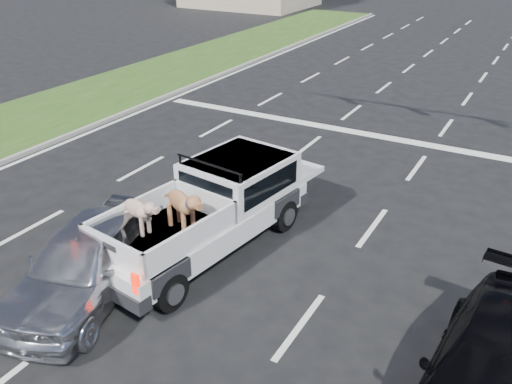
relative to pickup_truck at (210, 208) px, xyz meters
The scene contains 7 objects.
ground 2.10m from the pickup_truck, 53.18° to the right, with size 160.00×160.00×0.00m, color black.
road_markings 5.26m from the pickup_truck, 77.40° to the left, with size 17.75×60.00×0.01m.
grass_median_left 11.33m from the pickup_truck, 156.58° to the left, with size 5.00×60.00×0.10m, color #224715.
curb_left 9.14m from the pickup_truck, 150.44° to the left, with size 0.15×60.00×0.14m, color gray.
pickup_truck is the anchor object (origin of this frame).
silver_sedan 2.81m from the pickup_truck, 112.46° to the right, with size 1.73×4.31×1.47m, color #B3B5BB.
black_coupe 6.43m from the pickup_truck, 17.89° to the right, with size 1.97×4.85×1.41m, color black.
Camera 1 is at (4.78, -6.96, 6.41)m, focal length 38.00 mm.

